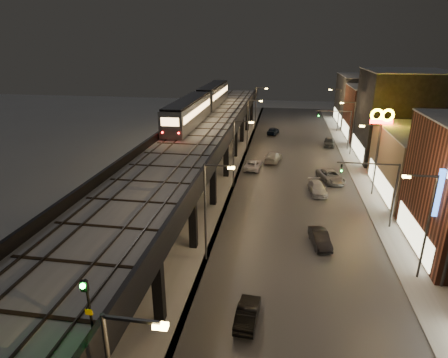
{
  "coord_description": "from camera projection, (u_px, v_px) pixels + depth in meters",
  "views": [
    {
      "loc": [
        5.44,
        -15.21,
        18.34
      ],
      "look_at": [
        -0.27,
        20.43,
        5.0
      ],
      "focal_mm": 30.0,
      "sensor_mm": 36.0,
      "label": 1
    }
  ],
  "objects": [
    {
      "name": "streetlight_left_3",
      "position": [
        249.0,
        121.0,
        64.88
      ],
      "size": [
        2.57,
        0.28,
        9.0
      ],
      "color": "#38383A",
      "rests_on": "ground"
    },
    {
      "name": "sign_carwash",
      "position": [
        446.0,
        201.0,
        29.52
      ],
      "size": [
        1.75,
        0.35,
        9.07
      ],
      "color": "#38383A",
      "rests_on": "ground"
    },
    {
      "name": "elevated_viaduct",
      "position": [
        195.0,
        143.0,
        49.69
      ],
      "size": [
        9.0,
        100.0,
        6.3
      ],
      "color": "black",
      "rests_on": "ground"
    },
    {
      "name": "building_c",
      "position": [
        434.0,
        165.0,
        45.92
      ],
      "size": [
        12.2,
        15.2,
        8.16
      ],
      "color": "#7E6C57",
      "rests_on": "ground"
    },
    {
      "name": "traffic_light_rig_b",
      "position": [
        343.0,
        125.0,
        65.5
      ],
      "size": [
        6.1,
        0.34,
        7.0
      ],
      "color": "#38383A",
      "rests_on": "ground"
    },
    {
      "name": "rail_signal",
      "position": [
        87.0,
        297.0,
        15.24
      ],
      "size": [
        0.31,
        0.41,
        2.72
      ],
      "color": "black",
      "rests_on": "viaduct_trackbed"
    },
    {
      "name": "car_onc_silver",
      "position": [
        320.0,
        239.0,
        35.49
      ],
      "size": [
        2.14,
        4.33,
        1.37
      ],
      "primitive_type": "imported",
      "rotation": [
        0.0,
        0.0,
        0.17
      ],
      "color": "black",
      "rests_on": "ground"
    },
    {
      "name": "streetlight_left_4",
      "position": [
        257.0,
        105.0,
        81.55
      ],
      "size": [
        2.57,
        0.28,
        9.0
      ],
      "color": "#38383A",
      "rests_on": "ground"
    },
    {
      "name": "car_onc_dark",
      "position": [
        331.0,
        177.0,
        51.63
      ],
      "size": [
        4.04,
        5.93,
        1.51
      ],
      "primitive_type": "imported",
      "rotation": [
        0.0,
        0.0,
        0.31
      ],
      "color": "gray",
      "rests_on": "ground"
    },
    {
      "name": "viaduct_parapet_streetside",
      "position": [
        228.0,
        135.0,
        48.76
      ],
      "size": [
        0.3,
        100.0,
        1.1
      ],
      "primitive_type": "cube",
      "color": "black",
      "rests_on": "elevated_viaduct"
    },
    {
      "name": "building_f",
      "position": [
        366.0,
        100.0,
        86.15
      ],
      "size": [
        12.2,
        16.2,
        11.16
      ],
      "color": "#3C3C3C",
      "rests_on": "ground"
    },
    {
      "name": "car_far_white",
      "position": [
        273.0,
        131.0,
        77.88
      ],
      "size": [
        2.69,
        4.76,
        1.53
      ],
      "primitive_type": "imported",
      "rotation": [
        0.0,
        0.0,
        2.94
      ],
      "color": "black",
      "rests_on": "ground"
    },
    {
      "name": "streetlight_right_1",
      "position": [
        425.0,
        221.0,
        29.0
      ],
      "size": [
        2.56,
        0.28,
        9.0
      ],
      "color": "#38383A",
      "rests_on": "ground"
    },
    {
      "name": "traffic_light_rig_a",
      "position": [
        384.0,
        187.0,
        37.72
      ],
      "size": [
        6.1,
        0.34,
        7.0
      ],
      "color": "#38383A",
      "rests_on": "ground"
    },
    {
      "name": "subway_train",
      "position": [
        203.0,
        102.0,
        64.45
      ],
      "size": [
        3.14,
        38.68,
        3.75
      ],
      "color": "gray",
      "rests_on": "viaduct_trackbed"
    },
    {
      "name": "car_mid_dark",
      "position": [
        273.0,
        157.0,
        60.2
      ],
      "size": [
        3.05,
        5.51,
        1.51
      ],
      "primitive_type": "imported",
      "rotation": [
        0.0,
        0.0,
        2.95
      ],
      "color": "silver",
      "rests_on": "ground"
    },
    {
      "name": "sidewalk_right",
      "position": [
        369.0,
        183.0,
        51.05
      ],
      "size": [
        4.0,
        120.0,
        0.14
      ],
      "primitive_type": "cube",
      "color": "#9FA1A8",
      "rests_on": "ground"
    },
    {
      "name": "road_surface",
      "position": [
        295.0,
        180.0,
        52.54
      ],
      "size": [
        17.0,
        120.0,
        0.06
      ],
      "primitive_type": "cube",
      "color": "#46474D",
      "rests_on": "ground"
    },
    {
      "name": "streetlight_right_2",
      "position": [
        375.0,
        155.0,
        45.67
      ],
      "size": [
        2.56,
        0.28,
        9.0
      ],
      "color": "#38383A",
      "rests_on": "ground"
    },
    {
      "name": "streetlight_right_3",
      "position": [
        352.0,
        125.0,
        62.34
      ],
      "size": [
        2.56,
        0.28,
        9.0
      ],
      "color": "#38383A",
      "rests_on": "ground"
    },
    {
      "name": "under_viaduct_pavement",
      "position": [
        201.0,
        175.0,
        54.55
      ],
      "size": [
        11.0,
        120.0,
        0.06
      ],
      "primitive_type": "cube",
      "color": "#9FA1A8",
      "rests_on": "ground"
    },
    {
      "name": "viaduct_parapet_far",
      "position": [
        163.0,
        132.0,
        50.05
      ],
      "size": [
        0.3,
        100.0,
        1.1
      ],
      "primitive_type": "cube",
      "color": "black",
      "rests_on": "elevated_viaduct"
    },
    {
      "name": "streetlight_left_1",
      "position": [
        208.0,
        206.0,
        31.54
      ],
      "size": [
        2.57,
        0.28,
        9.0
      ],
      "color": "#38383A",
      "rests_on": "ground"
    },
    {
      "name": "car_mid_silver",
      "position": [
        253.0,
        165.0,
        56.72
      ],
      "size": [
        2.6,
        5.02,
        1.35
      ],
      "primitive_type": "imported",
      "rotation": [
        0.0,
        0.0,
        3.07
      ],
      "color": "white",
      "rests_on": "ground"
    },
    {
      "name": "car_onc_red",
      "position": [
        329.0,
        142.0,
        69.1
      ],
      "size": [
        2.31,
        4.63,
        1.51
      ],
      "primitive_type": "imported",
      "rotation": [
        0.0,
        0.0,
        -0.12
      ],
      "color": "#383B40",
      "rests_on": "ground"
    },
    {
      "name": "building_d",
      "position": [
        401.0,
        116.0,
        59.7
      ],
      "size": [
        12.2,
        13.2,
        14.16
      ],
      "color": "black",
      "rests_on": "ground"
    },
    {
      "name": "sign_mcdonalds",
      "position": [
        381.0,
        123.0,
        48.47
      ],
      "size": [
        3.04,
        0.56,
        10.21
      ],
      "color": "#38383A",
      "rests_on": "ground"
    },
    {
      "name": "streetlight_right_4",
      "position": [
        338.0,
        107.0,
        79.01
      ],
      "size": [
        2.56,
        0.28,
        9.0
      ],
      "color": "#38383A",
      "rests_on": "ground"
    },
    {
      "name": "car_onc_white",
      "position": [
        317.0,
        189.0,
        47.63
      ],
      "size": [
        2.51,
        4.91,
        1.36
      ],
      "primitive_type": "imported",
      "rotation": [
        0.0,
        0.0,
        0.13
      ],
      "color": "#B9B9C7",
      "rests_on": "ground"
    },
    {
      "name": "building_e",
      "position": [
        379.0,
        113.0,
        73.36
      ],
      "size": [
        12.2,
        12.2,
        10.16
      ],
      "color": "brown",
      "rests_on": "ground"
    },
    {
      "name": "streetlight_left_2",
      "position": [
        236.0,
        149.0,
        48.21
      ],
      "size": [
        2.57,
        0.28,
        9.0
      ],
      "color": "#38383A",
      "rests_on": "ground"
    },
    {
      "name": "viaduct_trackbed",
      "position": [
        195.0,
        137.0,
        49.54
      ],
      "size": [
        8.4,
        100.0,
        0.32
      ],
      "color": "#B2B7C1",
      "rests_on": "elevated_viaduct"
    },
    {
      "name": "car_near_white",
      "position": [
        248.0,
        314.0,
        25.8
      ],
      "size": [
        1.63,
        4.08,
        1.32
      ],
      "primitive_type": "imported",
      "rotation": [
        0.0,
        0.0,
        3.08
      ],
      "color": "black",
      "rests_on": "ground"
    }
  ]
}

